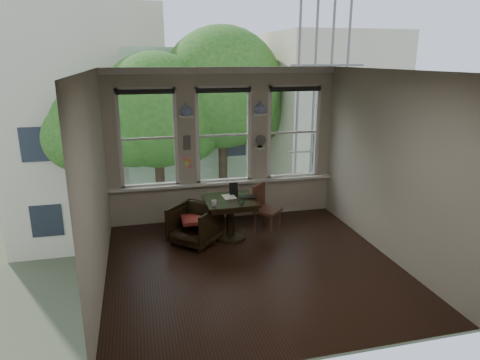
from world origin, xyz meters
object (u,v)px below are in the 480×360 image
object	(u,v)px
table	(230,219)
side_chair_right	(268,210)
armchair_left	(195,225)
laptop	(249,198)
mug	(214,203)

from	to	relation	value
table	side_chair_right	bearing A→B (deg)	5.57
armchair_left	side_chair_right	distance (m)	1.38
armchair_left	laptop	world-z (taller)	laptop
mug	table	bearing A→B (deg)	37.46
side_chair_right	laptop	size ratio (longest dim) A/B	2.80
table	armchair_left	xyz separation A→B (m)	(-0.65, -0.07, -0.03)
laptop	mug	distance (m)	0.70
table	armchair_left	world-z (taller)	table
side_chair_right	mug	world-z (taller)	side_chair_right
table	side_chair_right	world-z (taller)	side_chair_right
laptop	table	bearing A→B (deg)	-177.16
armchair_left	laptop	size ratio (longest dim) A/B	2.33
armchair_left	side_chair_right	world-z (taller)	side_chair_right
table	side_chair_right	xyz separation A→B (m)	(0.72, 0.07, 0.09)
laptop	mug	size ratio (longest dim) A/B	3.49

